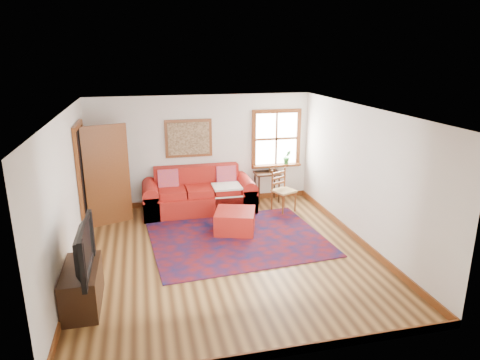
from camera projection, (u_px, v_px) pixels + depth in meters
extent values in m
plane|color=#4A2C13|center=(226.00, 254.00, 7.49)|extent=(5.50, 5.50, 0.00)
cube|color=silver|center=(202.00, 151.00, 9.70)|extent=(5.00, 0.04, 2.50)
cube|color=silver|center=(276.00, 261.00, 4.57)|extent=(5.00, 0.04, 2.50)
cube|color=silver|center=(67.00, 197.00, 6.59)|extent=(0.04, 5.50, 2.50)
cube|color=silver|center=(362.00, 176.00, 7.68)|extent=(0.04, 5.50, 2.50)
cube|color=white|center=(225.00, 111.00, 6.78)|extent=(5.00, 5.50, 0.04)
cube|color=brown|center=(203.00, 200.00, 10.03)|extent=(5.00, 0.03, 0.12)
cube|color=brown|center=(76.00, 266.00, 6.94)|extent=(0.03, 5.50, 0.12)
cube|color=brown|center=(356.00, 237.00, 8.02)|extent=(0.03, 5.50, 0.12)
cube|color=white|center=(276.00, 139.00, 10.01)|extent=(1.00, 0.02, 1.20)
cube|color=brown|center=(277.00, 111.00, 9.81)|extent=(1.18, 0.06, 0.09)
cube|color=brown|center=(276.00, 165.00, 10.18)|extent=(1.18, 0.06, 0.09)
cube|color=brown|center=(254.00, 140.00, 9.88)|extent=(0.09, 0.06, 1.20)
cube|color=brown|center=(298.00, 138.00, 10.12)|extent=(0.09, 0.06, 1.20)
cube|color=brown|center=(276.00, 139.00, 10.00)|extent=(1.00, 0.04, 0.05)
cube|color=brown|center=(277.00, 165.00, 10.11)|extent=(1.15, 0.20, 0.04)
imported|color=#266D2A|center=(287.00, 157.00, 10.09)|extent=(0.18, 0.15, 0.33)
cube|color=black|center=(82.00, 182.00, 8.15)|extent=(0.02, 0.90, 2.05)
cube|color=brown|center=(80.00, 189.00, 7.70)|extent=(0.06, 0.09, 2.05)
cube|color=brown|center=(86.00, 174.00, 8.62)|extent=(0.06, 0.09, 2.05)
cube|color=brown|center=(77.00, 126.00, 7.85)|extent=(0.06, 1.08, 0.09)
cube|color=brown|center=(107.00, 176.00, 8.53)|extent=(0.86, 0.35, 2.05)
cube|color=silver|center=(107.00, 171.00, 8.50)|extent=(0.56, 0.22, 1.33)
cube|color=brown|center=(189.00, 138.00, 9.53)|extent=(1.05, 0.04, 0.85)
cube|color=tan|center=(189.00, 139.00, 9.50)|extent=(0.92, 0.03, 0.72)
cube|color=#5F0D0F|center=(238.00, 239.00, 8.07)|extent=(3.35, 2.77, 0.02)
cube|color=#A61C15|center=(199.00, 202.00, 9.47)|extent=(2.44, 1.01, 0.42)
cube|color=#A61C15|center=(197.00, 177.00, 9.67)|extent=(1.90, 0.28, 0.53)
cube|color=#A61C15|center=(151.00, 203.00, 9.22)|extent=(0.34, 1.01, 0.53)
cube|color=#A61C15|center=(245.00, 196.00, 9.68)|extent=(0.34, 1.01, 0.53)
cube|color=#DF531F|center=(168.00, 179.00, 9.36)|extent=(0.45, 0.22, 0.46)
cube|color=#DF531F|center=(226.00, 176.00, 9.64)|extent=(0.45, 0.22, 0.46)
cube|color=silver|center=(227.00, 186.00, 9.31)|extent=(0.62, 0.55, 0.04)
cube|color=#A61C15|center=(235.00, 221.00, 8.38)|extent=(0.94, 0.94, 0.43)
cube|color=black|center=(267.00, 173.00, 9.98)|extent=(0.59, 0.44, 0.04)
cylinder|color=black|center=(259.00, 190.00, 9.86)|extent=(0.04, 0.04, 0.66)
cylinder|color=black|center=(279.00, 189.00, 9.97)|extent=(0.04, 0.04, 0.66)
cylinder|color=black|center=(255.00, 186.00, 10.20)|extent=(0.04, 0.04, 0.66)
cylinder|color=black|center=(274.00, 185.00, 10.30)|extent=(0.04, 0.04, 0.66)
cube|color=tan|center=(284.00, 191.00, 9.39)|extent=(0.57, 0.56, 0.04)
cylinder|color=brown|center=(283.00, 205.00, 9.22)|extent=(0.04, 0.04, 0.45)
cylinder|color=brown|center=(295.00, 202.00, 9.44)|extent=(0.04, 0.04, 0.45)
cylinder|color=brown|center=(272.00, 191.00, 9.42)|extent=(0.04, 0.04, 0.93)
cylinder|color=brown|center=(284.00, 187.00, 9.64)|extent=(0.04, 0.04, 0.93)
cube|color=brown|center=(279.00, 178.00, 9.45)|extent=(0.35, 0.18, 0.28)
cube|color=black|center=(82.00, 287.00, 5.89)|extent=(0.47, 1.05, 0.58)
imported|color=black|center=(78.00, 249.00, 5.59)|extent=(0.15, 1.17, 0.67)
cylinder|color=silver|center=(87.00, 248.00, 6.20)|extent=(0.12, 0.12, 0.18)
cylinder|color=#FFA53F|center=(87.00, 250.00, 6.21)|extent=(0.07, 0.07, 0.12)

